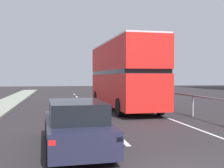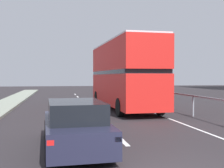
# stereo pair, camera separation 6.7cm
# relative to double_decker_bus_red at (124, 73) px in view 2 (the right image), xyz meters

# --- Properties ---
(lane_paint_markings) EXTENTS (3.65, 46.00, 0.01)m
(lane_paint_markings) POSITION_rel_double_decker_bus_red_xyz_m (-0.07, -4.56, -2.37)
(lane_paint_markings) COLOR silver
(lane_paint_markings) RESTS_ON ground
(bridge_side_railing) EXTENTS (0.10, 42.00, 1.16)m
(bridge_side_railing) POSITION_rel_double_decker_bus_red_xyz_m (2.88, -4.30, -1.43)
(bridge_side_railing) COLOR gray
(bridge_side_railing) RESTS_ON ground
(double_decker_bus_red) EXTENTS (2.88, 10.38, 4.45)m
(double_decker_bus_red) POSITION_rel_double_decker_bus_red_xyz_m (0.00, 0.00, 0.00)
(double_decker_bus_red) COLOR red
(double_decker_bus_red) RESTS_ON ground
(hatchback_car_near) EXTENTS (1.94, 4.65, 1.45)m
(hatchback_car_near) POSITION_rel_double_decker_bus_red_xyz_m (-3.87, -10.18, -1.68)
(hatchback_car_near) COLOR #1F2035
(hatchback_car_near) RESTS_ON ground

